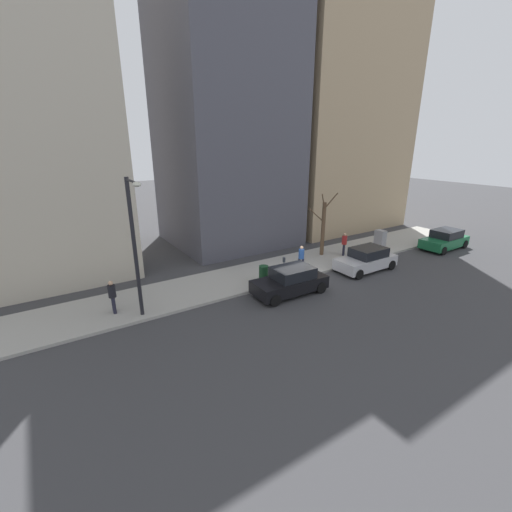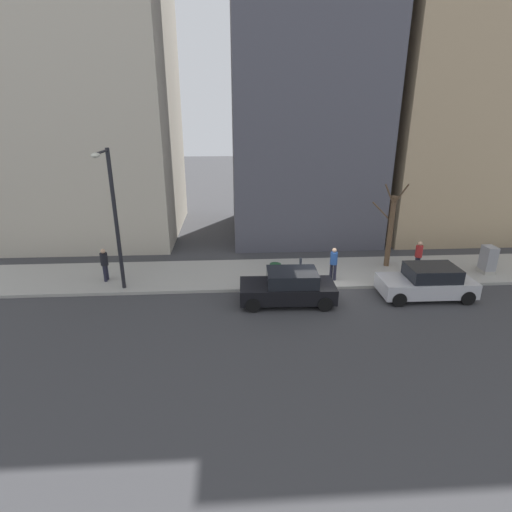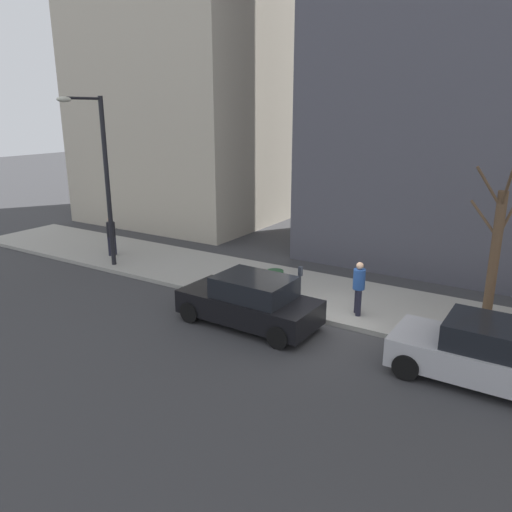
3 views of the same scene
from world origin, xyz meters
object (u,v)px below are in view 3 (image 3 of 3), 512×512
streetlamp (101,169)px  pedestrian_midblock (359,285)px  parked_car_black (250,301)px  parking_meter (300,283)px  bare_tree (495,252)px  parked_car_silver (488,354)px  trash_bin (275,283)px  pedestrian_far_corner (111,234)px

streetlamp → pedestrian_midblock: 10.64m
parked_car_black → parking_meter: 1.85m
parked_car_black → bare_tree: bare_tree is taller
parked_car_silver → bare_tree: bearing=8.5°
trash_bin → pedestrian_midblock: pedestrian_midblock is taller
bare_tree → pedestrian_far_corner: size_ratio=2.78×
parked_car_silver → pedestrian_far_corner: size_ratio=2.54×
parked_car_silver → parked_car_black: size_ratio=0.99×
bare_tree → parked_car_silver: bearing=-172.1°
parked_car_silver → pedestrian_midblock: (1.95, 3.89, 0.35)m
streetlamp → trash_bin: (0.62, -7.31, -3.42)m
parked_car_silver → pedestrian_midblock: pedestrian_midblock is taller
parked_car_silver → bare_tree: bare_tree is taller
parking_meter → pedestrian_midblock: pedestrian_midblock is taller
trash_bin → pedestrian_far_corner: bearing=86.1°
pedestrian_far_corner → bare_tree: bearing=-81.9°
pedestrian_midblock → parked_car_black: bearing=97.4°
streetlamp → trash_bin: 8.09m
parked_car_black → pedestrian_midblock: 3.32m
streetlamp → pedestrian_far_corner: (1.19, 1.08, -2.93)m
pedestrian_far_corner → parked_car_silver: bearing=-95.6°
parked_car_black → streetlamp: streetlamp is taller
parked_car_black → parking_meter: parked_car_black is taller
parked_car_silver → bare_tree: 3.97m
parked_car_black → pedestrian_midblock: (2.11, -2.54, 0.35)m
parked_car_silver → parked_car_black: (-0.16, 6.43, 0.00)m
bare_tree → pedestrian_midblock: size_ratio=2.78×
parked_car_silver → parking_meter: parked_car_silver is taller
parked_car_black → trash_bin: (2.10, 0.36, -0.14)m
parking_meter → pedestrian_far_corner: 9.60m
parked_car_black → pedestrian_far_corner: bearing=74.7°
parked_car_silver → pedestrian_far_corner: bearing=81.2°
parked_car_silver → streetlamp: 14.54m
trash_bin → pedestrian_far_corner: size_ratio=0.54×
parked_car_silver → trash_bin: size_ratio=4.69×
trash_bin → parking_meter: bearing=-111.2°
parking_meter → streetlamp: (-0.17, 8.47, 3.04)m
bare_tree → trash_bin: bearing=105.1°
parked_car_silver → pedestrian_far_corner: (2.51, 15.18, 0.35)m
parked_car_black → pedestrian_midblock: bearing=-48.6°
parking_meter → bare_tree: size_ratio=0.29×
pedestrian_midblock → pedestrian_far_corner: same height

